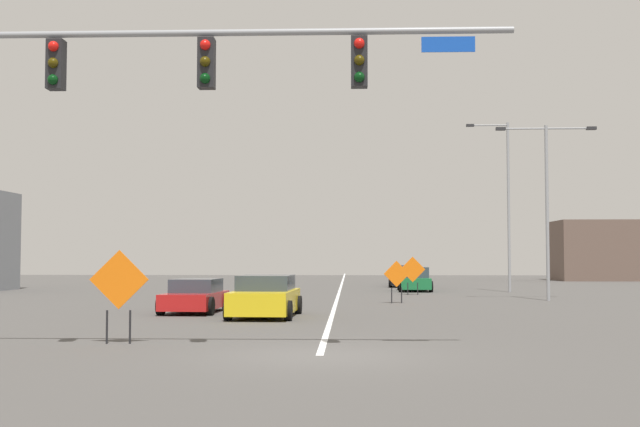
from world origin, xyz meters
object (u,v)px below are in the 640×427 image
(traffic_signal_assembly, at_px, (120,90))
(car_red_far, at_px, (195,296))
(car_green_near, at_px, (415,280))
(construction_sign_median_far, at_px, (413,271))
(car_yellow_distant, at_px, (265,297))
(street_lamp_near_right, at_px, (506,198))
(car_black_approaching, at_px, (404,278))
(street_lamp_mid_right, at_px, (547,195))
(car_white_passing, at_px, (403,275))
(construction_sign_left_lane, at_px, (119,284))
(construction_sign_median_near, at_px, (397,276))

(traffic_signal_assembly, relative_size, car_red_far, 3.12)
(car_green_near, bearing_deg, construction_sign_median_far, -95.69)
(car_green_near, relative_size, car_yellow_distant, 0.98)
(car_yellow_distant, bearing_deg, street_lamp_near_right, 59.10)
(car_black_approaching, bearing_deg, street_lamp_mid_right, -72.31)
(car_yellow_distant, bearing_deg, car_white_passing, 78.52)
(street_lamp_mid_right, xyz_separation_m, car_red_far, (-14.75, -8.55, -4.33))
(car_yellow_distant, bearing_deg, construction_sign_median_far, 69.09)
(traffic_signal_assembly, bearing_deg, construction_sign_left_lane, 105.07)
(street_lamp_near_right, distance_m, construction_sign_left_lane, 31.99)
(car_white_passing, bearing_deg, traffic_signal_assembly, -101.21)
(construction_sign_median_far, height_order, car_yellow_distant, construction_sign_median_far)
(construction_sign_median_far, bearing_deg, construction_sign_left_lane, -109.37)
(traffic_signal_assembly, bearing_deg, car_white_passing, 78.79)
(street_lamp_mid_right, distance_m, car_black_approaching, 18.64)
(car_white_passing, height_order, car_black_approaching, car_white_passing)
(construction_sign_median_near, height_order, car_green_near, construction_sign_median_near)
(car_green_near, bearing_deg, street_lamp_near_right, -13.09)
(traffic_signal_assembly, xyz_separation_m, car_red_far, (-0.82, 12.72, -4.91))
(construction_sign_left_lane, height_order, car_white_passing, construction_sign_left_lane)
(construction_sign_median_far, bearing_deg, traffic_signal_assembly, -106.85)
(construction_sign_median_far, bearing_deg, street_lamp_mid_right, -43.67)
(car_white_passing, xyz_separation_m, car_black_approaching, (-0.29, -5.42, -0.07))
(car_green_near, bearing_deg, car_yellow_distant, -107.61)
(car_black_approaching, relative_size, car_yellow_distant, 0.91)
(construction_sign_left_lane, bearing_deg, car_yellow_distant, 73.61)
(traffic_signal_assembly, relative_size, car_green_near, 2.85)
(car_green_near, bearing_deg, car_black_approaching, 91.49)
(car_black_approaching, height_order, car_green_near, car_green_near)
(construction_sign_left_lane, relative_size, construction_sign_median_far, 1.07)
(construction_sign_left_lane, distance_m, car_white_passing, 42.88)
(construction_sign_median_near, distance_m, car_red_far, 9.84)
(traffic_signal_assembly, distance_m, car_yellow_distant, 11.85)
(construction_sign_median_far, xyz_separation_m, car_white_passing, (0.59, 17.15, -0.60))
(street_lamp_near_right, xyz_separation_m, car_black_approaching, (-5.35, 8.13, -4.79))
(street_lamp_near_right, xyz_separation_m, construction_sign_median_near, (-6.96, -11.50, -4.22))
(construction_sign_left_lane, bearing_deg, car_black_approaching, 76.15)
(street_lamp_mid_right, height_order, car_white_passing, street_lamp_mid_right)
(traffic_signal_assembly, distance_m, car_green_near, 33.12)
(construction_sign_median_near, relative_size, car_white_passing, 0.40)
(traffic_signal_assembly, height_order, car_black_approaching, traffic_signal_assembly)
(car_black_approaching, relative_size, car_green_near, 0.93)
(traffic_signal_assembly, bearing_deg, street_lamp_near_right, 65.63)
(street_lamp_mid_right, bearing_deg, street_lamp_near_right, 90.97)
(street_lamp_near_right, height_order, car_yellow_distant, street_lamp_near_right)
(car_red_far, bearing_deg, street_lamp_mid_right, 30.10)
(street_lamp_mid_right, relative_size, car_black_approaching, 1.96)
(construction_sign_median_far, bearing_deg, construction_sign_median_near, -99.40)
(construction_sign_median_far, bearing_deg, car_black_approaching, 88.55)
(traffic_signal_assembly, xyz_separation_m, street_lamp_mid_right, (13.93, 21.27, -0.58))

